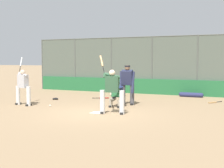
% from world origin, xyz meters
% --- Properties ---
extents(ground_plane, '(160.00, 160.00, 0.00)m').
position_xyz_m(ground_plane, '(0.00, 0.00, 0.00)').
color(ground_plane, '#9E7F5B').
extents(home_plate_marker, '(0.43, 0.43, 0.01)m').
position_xyz_m(home_plate_marker, '(0.00, 0.00, 0.01)').
color(home_plate_marker, white).
rests_on(home_plate_marker, ground_plane).
extents(backstop_fence, '(15.99, 0.08, 3.44)m').
position_xyz_m(backstop_fence, '(-0.00, -7.30, 1.81)').
color(backstop_fence, '#515651').
rests_on(backstop_fence, ground_plane).
extents(padding_wall, '(15.59, 0.18, 0.89)m').
position_xyz_m(padding_wall, '(0.00, -7.20, 0.45)').
color(padding_wall, '#236638').
rests_on(padding_wall, ground_plane).
extents(bleachers_beyond, '(11.13, 3.05, 1.80)m').
position_xyz_m(bleachers_beyond, '(-1.00, -10.15, 0.59)').
color(bleachers_beyond, slate).
rests_on(bleachers_beyond, ground_plane).
extents(batter_at_plate, '(1.12, 0.55, 2.21)m').
position_xyz_m(batter_at_plate, '(-0.63, 0.00, 0.91)').
color(batter_at_plate, silver).
rests_on(batter_at_plate, ground_plane).
extents(catcher_behind_plate, '(0.61, 0.71, 1.16)m').
position_xyz_m(catcher_behind_plate, '(-0.12, -1.64, 0.60)').
color(catcher_behind_plate, gray).
rests_on(catcher_behind_plate, ground_plane).
extents(umpire_home, '(0.73, 0.47, 1.80)m').
position_xyz_m(umpire_home, '(-0.31, -2.44, 0.97)').
color(umpire_home, '#4C4C51').
rests_on(umpire_home, ground_plane).
extents(batter_on_deck, '(0.93, 0.77, 2.17)m').
position_xyz_m(batter_on_deck, '(3.92, -0.42, 0.87)').
color(batter_on_deck, silver).
rests_on(batter_on_deck, ground_plane).
extents(spare_bat_near_backstop, '(0.55, 0.75, 0.07)m').
position_xyz_m(spare_bat_near_backstop, '(-3.83, -4.67, 0.03)').
color(spare_bat_near_backstop, black).
rests_on(spare_bat_near_backstop, ground_plane).
extents(spare_bat_by_padding, '(0.78, 0.48, 0.07)m').
position_xyz_m(spare_bat_by_padding, '(1.69, -4.04, 0.03)').
color(spare_bat_by_padding, black).
rests_on(spare_bat_by_padding, ground_plane).
extents(spare_bat_third_base_side, '(0.76, 0.47, 0.07)m').
position_xyz_m(spare_bat_third_base_side, '(1.37, -5.71, 0.03)').
color(spare_bat_third_base_side, black).
rests_on(spare_bat_third_base_side, ground_plane).
extents(fielding_glove_on_dirt, '(0.29, 0.22, 0.11)m').
position_xyz_m(fielding_glove_on_dirt, '(3.71, -2.63, 0.05)').
color(fielding_glove_on_dirt, black).
rests_on(fielding_glove_on_dirt, ground_plane).
extents(baseball_loose, '(0.07, 0.07, 0.07)m').
position_xyz_m(baseball_loose, '(2.61, -0.61, 0.04)').
color(baseball_loose, white).
rests_on(baseball_loose, ground_plane).
extents(equipment_bag_dugout_side, '(1.34, 0.25, 0.25)m').
position_xyz_m(equipment_bag_dugout_side, '(-2.44, -6.61, 0.13)').
color(equipment_bag_dugout_side, navy).
rests_on(equipment_bag_dugout_side, ground_plane).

